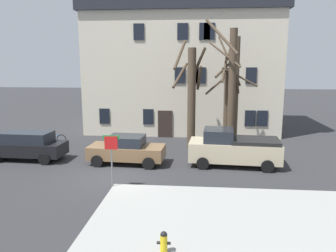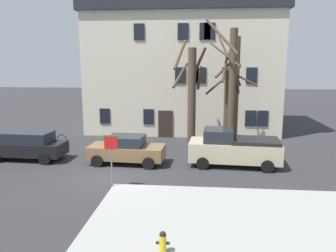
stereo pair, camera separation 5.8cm
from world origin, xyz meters
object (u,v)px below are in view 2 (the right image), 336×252
at_px(fire_hydrant, 163,242).
at_px(tree_bare_near, 191,94).
at_px(pickup_truck_beige, 234,148).
at_px(tree_bare_far, 231,88).
at_px(tree_bare_mid, 227,105).
at_px(bicycle_leaning, 55,139).
at_px(street_sign_pole, 111,151).
at_px(tree_bare_end, 235,89).
at_px(car_brown_sedan, 127,150).
at_px(building_main, 183,59).
at_px(car_black_wagon, 27,145).

bearing_deg(fire_hydrant, tree_bare_near, 88.06).
height_order(tree_bare_near, pickup_truck_beige, tree_bare_near).
bearing_deg(tree_bare_far, tree_bare_near, 158.53).
xyz_separation_m(tree_bare_mid, pickup_truck_beige, (0.10, -3.98, -1.97)).
bearing_deg(bicycle_leaning, tree_bare_far, -4.64).
bearing_deg(street_sign_pole, tree_bare_end, 53.09).
bearing_deg(pickup_truck_beige, tree_bare_near, 122.18).
relative_size(tree_bare_near, car_brown_sedan, 1.65).
height_order(tree_bare_near, bicycle_leaning, tree_bare_near).
bearing_deg(car_brown_sedan, building_main, 76.65).
bearing_deg(tree_bare_far, tree_bare_mid, 97.21).
bearing_deg(car_brown_sedan, car_black_wagon, 177.87).
height_order(building_main, tree_bare_end, building_main).
height_order(tree_bare_end, car_black_wagon, tree_bare_end).
xyz_separation_m(building_main, car_black_wagon, (-8.76, -10.96, -5.17)).
bearing_deg(building_main, tree_bare_mid, -64.60).
relative_size(car_brown_sedan, pickup_truck_beige, 0.85).
relative_size(building_main, tree_bare_far, 1.90).
bearing_deg(bicycle_leaning, car_black_wagon, -89.20).
distance_m(tree_bare_mid, bicycle_leaning, 12.43).
bearing_deg(building_main, fire_hydrant, -88.72).
distance_m(tree_bare_near, street_sign_pole, 9.04).
bearing_deg(tree_bare_mid, tree_bare_end, 28.41).
relative_size(tree_bare_near, tree_bare_mid, 1.27).
bearing_deg(bicycle_leaning, tree_bare_near, 0.02).
bearing_deg(pickup_truck_beige, car_black_wagon, 179.84).
bearing_deg(street_sign_pole, building_main, 80.67).
distance_m(tree_bare_far, fire_hydrant, 13.34).
relative_size(tree_bare_mid, pickup_truck_beige, 1.11).
distance_m(tree_bare_near, tree_bare_mid, 2.51).
bearing_deg(pickup_truck_beige, bicycle_leaning, 161.92).
bearing_deg(pickup_truck_beige, building_main, 107.34).
bearing_deg(car_brown_sedan, tree_bare_mid, 34.89).
distance_m(tree_bare_far, car_brown_sedan, 7.65).
bearing_deg(street_sign_pole, car_black_wagon, 146.23).
height_order(car_brown_sedan, pickup_truck_beige, pickup_truck_beige).
bearing_deg(car_brown_sedan, pickup_truck_beige, 1.82).
bearing_deg(tree_bare_mid, car_black_wagon, -161.93).
relative_size(tree_bare_end, fire_hydrant, 11.05).
bearing_deg(tree_bare_near, tree_bare_mid, -0.54).
distance_m(tree_bare_near, car_brown_sedan, 6.19).
bearing_deg(car_black_wagon, tree_bare_end, 18.51).
xyz_separation_m(tree_bare_end, pickup_truck_beige, (-0.39, -4.25, -3.03)).
bearing_deg(fire_hydrant, tree_bare_far, 76.47).
distance_m(tree_bare_near, bicycle_leaning, 10.27).
relative_size(tree_bare_mid, tree_bare_far, 0.68).
bearing_deg(tree_bare_mid, building_main, 115.40).
xyz_separation_m(tree_bare_mid, tree_bare_end, (0.49, 0.27, 1.06)).
relative_size(car_brown_sedan, bicycle_leaning, 2.52).
relative_size(pickup_truck_beige, bicycle_leaning, 2.95).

